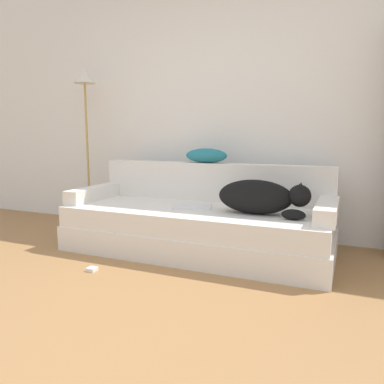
% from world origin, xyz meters
% --- Properties ---
extents(ground_plane, '(20.00, 20.00, 0.00)m').
position_xyz_m(ground_plane, '(0.00, 0.00, 0.00)').
color(ground_plane, '#9E7042').
extents(wall_back, '(7.96, 0.06, 2.70)m').
position_xyz_m(wall_back, '(0.00, 2.29, 1.35)').
color(wall_back, white).
rests_on(wall_back, ground_plane).
extents(couch, '(2.28, 0.91, 0.39)m').
position_xyz_m(couch, '(-0.02, 1.55, 0.19)').
color(couch, silver).
rests_on(couch, ground_plane).
extents(couch_backrest, '(2.24, 0.15, 0.36)m').
position_xyz_m(couch_backrest, '(-0.02, 1.94, 0.57)').
color(couch_backrest, silver).
rests_on(couch_backrest, couch).
extents(couch_arm_left, '(0.15, 0.72, 0.13)m').
position_xyz_m(couch_arm_left, '(-1.08, 1.55, 0.45)').
color(couch_arm_left, silver).
rests_on(couch_arm_left, couch).
extents(couch_arm_right, '(0.15, 0.72, 0.13)m').
position_xyz_m(couch_arm_right, '(1.05, 1.55, 0.45)').
color(couch_arm_right, silver).
rests_on(couch_arm_right, couch).
extents(dog, '(0.72, 0.27, 0.27)m').
position_xyz_m(dog, '(0.55, 1.50, 0.53)').
color(dog, black).
rests_on(dog, couch).
extents(laptop, '(0.38, 0.31, 0.02)m').
position_xyz_m(laptop, '(-0.05, 1.54, 0.40)').
color(laptop, silver).
rests_on(laptop, couch).
extents(throw_pillow, '(0.41, 0.19, 0.14)m').
position_xyz_m(throw_pillow, '(-0.08, 1.95, 0.82)').
color(throw_pillow, teal).
rests_on(throw_pillow, couch_backrest).
extents(floor_lamp, '(0.25, 0.25, 1.74)m').
position_xyz_m(floor_lamp, '(-1.52, 2.01, 1.37)').
color(floor_lamp, tan).
rests_on(floor_lamp, ground_plane).
extents(power_adapter, '(0.07, 0.07, 0.03)m').
position_xyz_m(power_adapter, '(-0.56, 0.80, 0.01)').
color(power_adapter, white).
rests_on(power_adapter, ground_plane).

